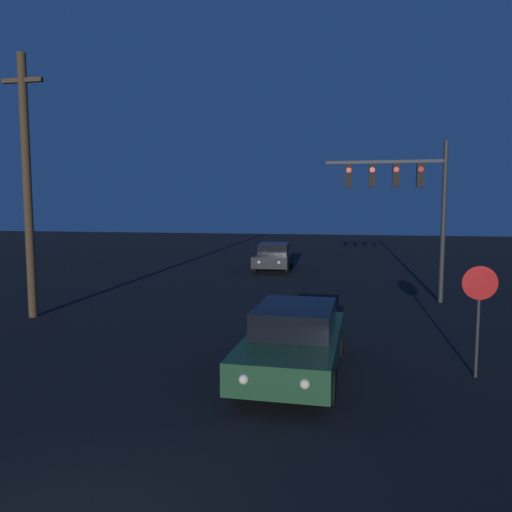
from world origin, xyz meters
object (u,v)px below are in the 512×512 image
Objects in this scene: car_far at (274,256)px; utility_pole at (27,184)px; car_near at (294,340)px; stop_sign at (479,300)px; traffic_signal_mast at (405,191)px.

utility_pole reaches higher than car_far.
car_near and car_far have the same top height.
utility_pole is at bearing -22.08° from car_near.
car_near is 0.57× the size of utility_pole.
utility_pole reaches higher than car_near.
stop_sign is at bearing 109.61° from car_far.
stop_sign is 0.29× the size of utility_pole.
traffic_signal_mast reaches higher than car_near.
car_far is 11.24m from traffic_signal_mast.
traffic_signal_mast is 9.17m from stop_sign.
traffic_signal_mast reaches higher than stop_sign.
traffic_signal_mast is at bearing -107.49° from car_near.
utility_pole is (-9.33, 3.97, 3.66)m from car_near.
car_near is 18.13m from car_far.
car_near is 0.80× the size of traffic_signal_mast.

